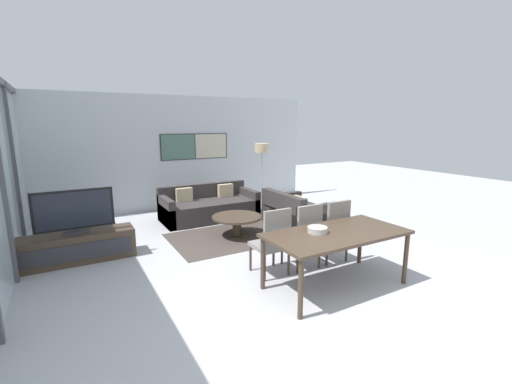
# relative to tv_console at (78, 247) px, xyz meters

# --- Properties ---
(ground_plane) EXTENTS (24.00, 24.00, 0.00)m
(ground_plane) POSITION_rel_tv_console_xyz_m (2.39, -3.43, -0.23)
(ground_plane) COLOR #B2B2B7
(wall_back) EXTENTS (7.40, 0.09, 2.80)m
(wall_back) POSITION_rel_tv_console_xyz_m (2.40, 2.65, 1.18)
(wall_back) COLOR silver
(wall_back) RESTS_ON ground_plane
(area_rug) EXTENTS (2.49, 1.61, 0.01)m
(area_rug) POSITION_rel_tv_console_xyz_m (2.71, -0.13, -0.23)
(area_rug) COLOR #473D38
(area_rug) RESTS_ON ground_plane
(tv_console) EXTENTS (1.66, 0.48, 0.46)m
(tv_console) POSITION_rel_tv_console_xyz_m (0.00, 0.00, 0.00)
(tv_console) COLOR #423326
(tv_console) RESTS_ON ground_plane
(television) EXTENTS (1.13, 0.20, 0.68)m
(television) POSITION_rel_tv_console_xyz_m (0.00, 0.00, 0.57)
(television) COLOR #2D2D33
(television) RESTS_ON tv_console
(sofa_main) EXTENTS (2.11, 0.98, 0.75)m
(sofa_main) POSITION_rel_tv_console_xyz_m (2.71, 1.33, 0.03)
(sofa_main) COLOR #383333
(sofa_main) RESTS_ON ground_plane
(sofa_side) EXTENTS (0.98, 1.39, 0.75)m
(sofa_side) POSITION_rel_tv_console_xyz_m (4.04, -0.21, 0.03)
(sofa_side) COLOR #383333
(sofa_side) RESTS_ON ground_plane
(coffee_table) EXTENTS (0.95, 0.95, 0.40)m
(coffee_table) POSITION_rel_tv_console_xyz_m (2.71, -0.13, 0.07)
(coffee_table) COLOR #423326
(coffee_table) RESTS_ON ground_plane
(dining_table) EXTENTS (1.87, 0.93, 0.75)m
(dining_table) POSITION_rel_tv_console_xyz_m (2.92, -2.62, 0.45)
(dining_table) COLOR #423326
(dining_table) RESTS_ON ground_plane
(dining_chair_left) EXTENTS (0.46, 0.46, 0.99)m
(dining_chair_left) POSITION_rel_tv_console_xyz_m (2.38, -1.93, 0.30)
(dining_chair_left) COLOR gray
(dining_chair_left) RESTS_ON ground_plane
(dining_chair_centre) EXTENTS (0.46, 0.46, 0.99)m
(dining_chair_centre) POSITION_rel_tv_console_xyz_m (2.92, -1.95, 0.30)
(dining_chair_centre) COLOR gray
(dining_chair_centre) RESTS_ON ground_plane
(dining_chair_right) EXTENTS (0.46, 0.46, 0.99)m
(dining_chair_right) POSITION_rel_tv_console_xyz_m (3.46, -1.96, 0.30)
(dining_chair_right) COLOR gray
(dining_chair_right) RESTS_ON ground_plane
(fruit_bowl) EXTENTS (0.26, 0.26, 0.08)m
(fruit_bowl) POSITION_rel_tv_console_xyz_m (2.69, -2.51, 0.56)
(fruit_bowl) COLOR #B7B2A8
(fruit_bowl) RESTS_ON dining_table
(floor_lamp) EXTENTS (0.33, 0.33, 1.66)m
(floor_lamp) POSITION_rel_tv_console_xyz_m (4.13, 1.34, 1.17)
(floor_lamp) COLOR #2D2D33
(floor_lamp) RESTS_ON ground_plane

